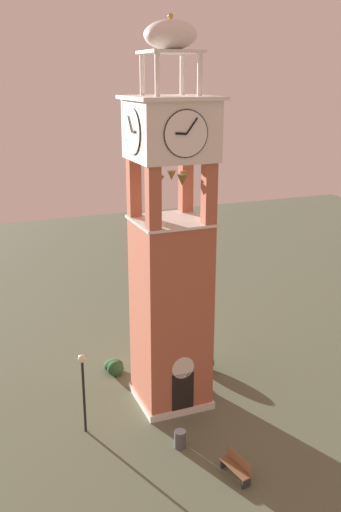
# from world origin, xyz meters

# --- Properties ---
(ground) EXTENTS (80.00, 80.00, 0.00)m
(ground) POSITION_xyz_m (0.00, 0.00, 0.00)
(ground) COLOR #5B664C
(clock_tower) EXTENTS (3.77, 3.77, 18.05)m
(clock_tower) POSITION_xyz_m (-0.00, -0.00, 7.40)
(clock_tower) COLOR #AD5B42
(clock_tower) RESTS_ON ground
(park_bench) EXTENTS (0.70, 1.65, 0.95)m
(park_bench) POSITION_xyz_m (0.33, -6.43, 0.48)
(park_bench) COLOR brown
(park_bench) RESTS_ON ground
(lamp_post) EXTENTS (0.36, 0.36, 3.89)m
(lamp_post) POSITION_xyz_m (-4.65, -1.12, 2.69)
(lamp_post) COLOR black
(lamp_post) RESTS_ON ground
(trash_bin) EXTENTS (0.52, 0.52, 0.80)m
(trash_bin) POSITION_xyz_m (-1.06, -3.81, 0.40)
(trash_bin) COLOR #4C4C51
(trash_bin) RESTS_ON ground
(shrub_near_entry) EXTENTS (0.89, 0.89, 0.83)m
(shrub_near_entry) POSITION_xyz_m (-1.94, 3.26, 0.41)
(shrub_near_entry) COLOR #234C28
(shrub_near_entry) RESTS_ON ground
(shrub_left_of_tower) EXTENTS (1.07, 1.07, 0.61)m
(shrub_left_of_tower) POSITION_xyz_m (-1.88, 3.82, 0.30)
(shrub_left_of_tower) COLOR #234C28
(shrub_left_of_tower) RESTS_ON ground
(shrub_behind_bench) EXTENTS (1.05, 1.05, 0.87)m
(shrub_behind_bench) POSITION_xyz_m (2.86, 2.03, 0.44)
(shrub_behind_bench) COLOR #234C28
(shrub_behind_bench) RESTS_ON ground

